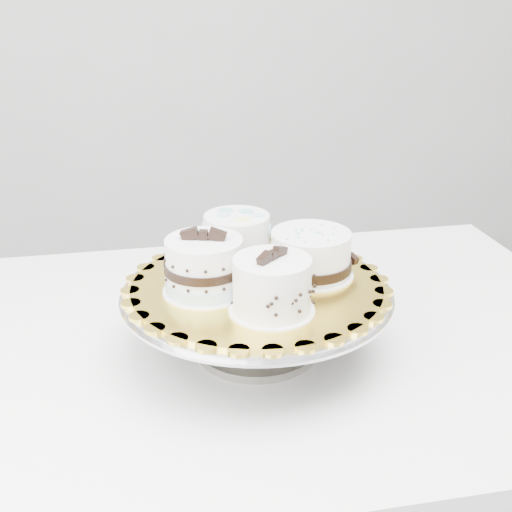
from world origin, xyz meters
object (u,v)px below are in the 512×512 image
object	(u,v)px
table	(253,380)
cake_banded	(205,268)
cake_stand	(257,308)
cake_ribbon	(311,255)
cake_swirl	(272,287)
cake_board	(257,285)
cake_dots	(237,237)

from	to	relation	value
table	cake_banded	size ratio (longest dim) A/B	8.93
cake_stand	cake_ribbon	xyz separation A→B (m)	(0.08, 0.00, 0.07)
cake_banded	cake_stand	bearing A→B (deg)	24.11
cake_stand	cake_swirl	distance (m)	0.11
cake_board	cake_dots	bearing A→B (deg)	90.64
cake_stand	cake_banded	size ratio (longest dim) A/B	2.77
cake_stand	cake_board	distance (m)	0.04
cake_board	cake_dots	xyz separation A→B (m)	(-0.00, 0.09, 0.04)
cake_stand	cake_banded	distance (m)	0.10
cake_dots	cake_ribbon	bearing A→B (deg)	-59.42
table	cake_swirl	bearing A→B (deg)	-90.25
cake_board	cake_dots	size ratio (longest dim) A/B	2.93
cake_banded	table	bearing A→B (deg)	55.49
cake_dots	cake_stand	bearing A→B (deg)	-103.89
cake_swirl	cake_banded	xyz separation A→B (m)	(-0.07, 0.08, 0.00)
table	cake_ribbon	world-z (taller)	cake_ribbon
cake_board	cake_swirl	world-z (taller)	cake_swirl
cake_board	cake_banded	world-z (taller)	cake_banded
cake_stand	cake_board	world-z (taller)	cake_board
table	cake_board	bearing A→B (deg)	-93.99
cake_swirl	cake_banded	world-z (taller)	cake_banded
table	cake_swirl	xyz separation A→B (m)	(-0.02, -0.13, 0.23)
cake_board	table	bearing A→B (deg)	78.25
cake_swirl	cake_board	bearing A→B (deg)	51.50
cake_stand	cake_swirl	bearing A→B (deg)	-95.65
cake_stand	cake_board	xyz separation A→B (m)	(0.00, -0.00, 0.04)
cake_board	cake_swirl	xyz separation A→B (m)	(-0.01, -0.08, 0.04)
cake_ribbon	cake_dots	bearing A→B (deg)	119.64
cake_stand	cake_dots	size ratio (longest dim) A/B	3.18
cake_stand	table	bearing A→B (deg)	78.25
cake_stand	cake_ribbon	world-z (taller)	cake_ribbon
cake_banded	cake_ribbon	size ratio (longest dim) A/B	0.99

